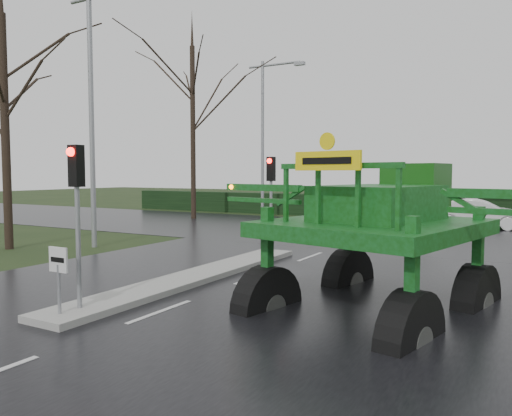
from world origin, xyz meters
The scene contains 14 objects.
ground centered at (0.00, 0.00, 0.00)m, with size 140.00×140.00×0.00m, color black.
road_main centered at (0.00, 10.00, 0.00)m, with size 14.00×80.00×0.02m, color black.
road_cross centered at (0.00, 16.00, 0.01)m, with size 80.00×12.00×0.02m, color black.
median_island centered at (-1.30, 3.00, 0.09)m, with size 1.20×10.00×0.16m, color gray.
hedge_row centered at (0.00, 24.00, 0.75)m, with size 44.00×0.90×1.50m, color black.
keep_left_sign centered at (-1.30, -1.50, 1.06)m, with size 0.50×0.07×1.35m.
traffic_signal_near centered at (-1.30, -1.01, 2.59)m, with size 0.26×0.33×3.52m.
traffic_signal_mid centered at (-1.30, 7.49, 2.59)m, with size 0.26×0.33×3.52m.
street_light_left_near centered at (-8.19, 6.00, 5.99)m, with size 3.85×0.30×10.00m.
street_light_left_far centered at (-8.19, 20.00, 5.99)m, with size 3.85×0.30×10.00m.
tree_left_near centered at (-11.00, 4.00, 5.85)m, with size 6.30×6.30×10.85m.
tree_left_far centered at (-12.50, 18.00, 7.15)m, with size 7.70×7.70×13.26m.
crop_sprayer centered at (1.84, 1.67, 2.20)m, with size 8.15×5.90×4.65m.
white_sedan centered at (4.21, 20.82, 0.00)m, with size 1.64×4.71×1.55m, color white.
Camera 1 is at (6.88, -8.04, 2.95)m, focal length 35.00 mm.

